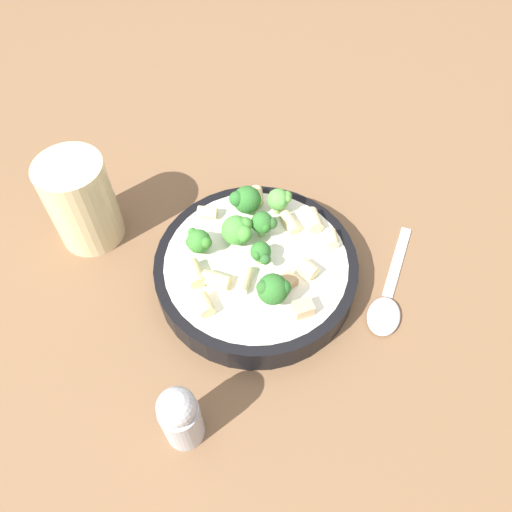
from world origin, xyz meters
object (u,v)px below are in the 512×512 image
object	(u,v)px
rigatoni_1	(204,304)
rigatoni_5	(257,196)
broccoli_floret_3	(273,289)
broccoli_floret_0	(198,241)
broccoli_floret_4	(244,199)
pepper_shaker	(180,417)
spoon	(388,302)
broccoli_floret_5	(238,230)
drinking_glass	(83,206)
rigatoni_7	(216,280)
rigatoni_6	(194,273)
rigatoni_8	(244,280)
rigatoni_9	(290,223)
rigatoni_3	(207,212)
rigatoni_4	(331,238)
pasta_bowl	(256,269)
broccoli_floret_1	(279,200)
rigatoni_2	(307,269)
chicken_chunk_1	(287,281)
broccoli_floret_6	(263,223)
chicken_chunk_0	(303,309)
broccoli_floret_2	(261,256)
rigatoni_0	(313,220)

from	to	relation	value
rigatoni_1	rigatoni_5	world-z (taller)	same
rigatoni_5	broccoli_floret_3	bearing A→B (deg)	88.71
broccoli_floret_0	broccoli_floret_4	distance (m)	0.08
pepper_shaker	spoon	size ratio (longest dim) A/B	0.60
broccoli_floret_4	rigatoni_5	size ratio (longest dim) A/B	1.73
broccoli_floret_5	drinking_glass	world-z (taller)	drinking_glass
broccoli_floret_3	rigatoni_7	bearing A→B (deg)	-28.13
rigatoni_1	rigatoni_6	xyz separation A→B (m)	(0.01, -0.04, 0.00)
rigatoni_8	rigatoni_9	world-z (taller)	same
rigatoni_3	rigatoni_4	world-z (taller)	same
pasta_bowl	rigatoni_7	size ratio (longest dim) A/B	7.69
broccoli_floret_1	rigatoni_9	size ratio (longest dim) A/B	1.17
rigatoni_2	rigatoni_5	xyz separation A→B (m)	(0.04, -0.11, -0.00)
rigatoni_3	chicken_chunk_1	world-z (taller)	rigatoni_3
broccoli_floret_6	spoon	bearing A→B (deg)	145.40
broccoli_floret_4	rigatoni_2	bearing A→B (deg)	120.04
broccoli_floret_3	rigatoni_8	bearing A→B (deg)	-43.98
rigatoni_6	pepper_shaker	bearing A→B (deg)	81.43
broccoli_floret_0	pasta_bowl	bearing A→B (deg)	159.17
rigatoni_7	drinking_glass	xyz separation A→B (m)	(0.14, -0.12, 0.01)
pasta_bowl	chicken_chunk_1	world-z (taller)	chicken_chunk_1
broccoli_floret_4	broccoli_floret_1	bearing A→B (deg)	171.41
rigatoni_7	rigatoni_8	distance (m)	0.03
rigatoni_3	rigatoni_8	world-z (taller)	same
rigatoni_8	rigatoni_4	bearing A→B (deg)	-158.30
broccoli_floret_4	pasta_bowl	bearing A→B (deg)	92.77
broccoli_floret_0	chicken_chunk_0	size ratio (longest dim) A/B	1.56
broccoli_floret_4	broccoli_floret_6	size ratio (longest dim) A/B	1.04
broccoli_floret_2	rigatoni_3	bearing A→B (deg)	-56.23
broccoli_floret_3	rigatoni_6	size ratio (longest dim) A/B	1.37
broccoli_floret_1	rigatoni_0	distance (m)	0.05
pasta_bowl	rigatoni_4	world-z (taller)	rigatoni_4
broccoli_floret_3	drinking_glass	xyz separation A→B (m)	(0.20, -0.15, -0.01)
rigatoni_0	chicken_chunk_1	world-z (taller)	rigatoni_0
broccoli_floret_3	spoon	xyz separation A→B (m)	(-0.13, 0.00, -0.06)
broccoli_floret_3	drinking_glass	distance (m)	0.25
pasta_bowl	broccoli_floret_1	bearing A→B (deg)	-118.56
rigatoni_5	rigatoni_8	xyz separation A→B (m)	(0.03, 0.12, -0.00)
rigatoni_0	rigatoni_7	world-z (taller)	rigatoni_0
chicken_chunk_0	rigatoni_3	bearing A→B (deg)	-58.78
broccoli_floret_2	broccoli_floret_3	world-z (taller)	broccoli_floret_3
broccoli_floret_0	rigatoni_9	size ratio (longest dim) A/B	1.08
broccoli_floret_3	rigatoni_9	distance (m)	0.11
pepper_shaker	chicken_chunk_1	bearing A→B (deg)	-132.77
rigatoni_8	chicken_chunk_0	world-z (taller)	chicken_chunk_0
rigatoni_7	chicken_chunk_0	bearing A→B (deg)	151.03
rigatoni_2	rigatoni_3	world-z (taller)	rigatoni_2
broccoli_floret_0	broccoli_floret_1	world-z (taller)	broccoli_floret_1
broccoli_floret_0	pepper_shaker	xyz separation A→B (m)	(0.03, 0.19, -0.01)
broccoli_floret_4	rigatoni_7	distance (m)	0.11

